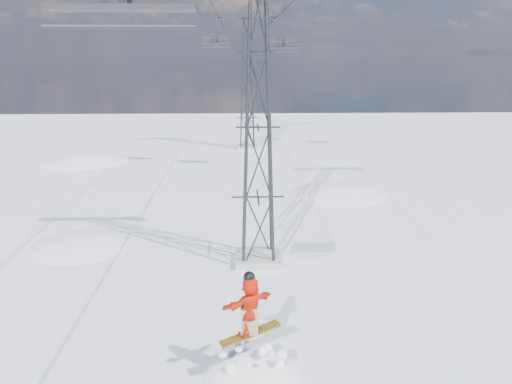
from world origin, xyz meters
TOP-DOWN VIEW (x-y plane):
  - snow_terrain at (-4.77, 21.24)m, footprint 39.00×37.00m
  - lift_tower_near at (0.80, 8.00)m, footprint 5.20×1.80m
  - lift_tower_far at (0.80, 33.00)m, footprint 5.20×1.80m
  - haul_cables at (0.80, 19.50)m, footprint 4.46×51.00m
  - lift_chair_mid at (3.00, 23.19)m, footprint 2.10×0.60m
  - lift_chair_far at (-1.40, 24.52)m, footprint 1.83×0.53m

SIDE VIEW (x-z plane):
  - snow_terrain at x=-4.77m, z-range -20.59..1.41m
  - lift_tower_near at x=0.80m, z-range -0.24..11.18m
  - lift_tower_far at x=0.80m, z-range -0.24..11.18m
  - lift_chair_mid at x=3.00m, z-range 7.47..10.07m
  - lift_chair_far at x=-1.40m, z-range 7.90..10.17m
  - haul_cables at x=0.80m, z-range 10.82..10.88m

